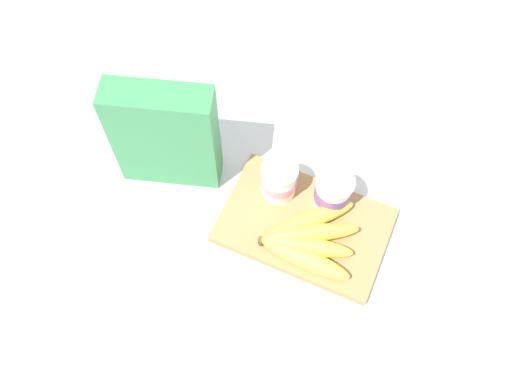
{
  "coord_description": "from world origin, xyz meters",
  "views": [
    {
      "loc": [
        0.09,
        -0.44,
        0.99
      ],
      "look_at": [
        -0.1,
        0.0,
        0.07
      ],
      "focal_mm": 38.78,
      "sensor_mm": 36.0,
      "label": 1
    }
  ],
  "objects_px": {
    "cutting_board": "(304,225)",
    "cereal_box": "(165,136)",
    "yogurt_cup_front": "(279,180)",
    "yogurt_cup_back": "(333,192)",
    "banana_bunch": "(307,239)"
  },
  "relations": [
    {
      "from": "cutting_board",
      "to": "yogurt_cup_front",
      "type": "relative_size",
      "value": 3.88
    },
    {
      "from": "yogurt_cup_front",
      "to": "yogurt_cup_back",
      "type": "height_order",
      "value": "yogurt_cup_back"
    },
    {
      "from": "cutting_board",
      "to": "yogurt_cup_front",
      "type": "height_order",
      "value": "yogurt_cup_front"
    },
    {
      "from": "cutting_board",
      "to": "yogurt_cup_back",
      "type": "distance_m",
      "value": 0.09
    },
    {
      "from": "cereal_box",
      "to": "yogurt_cup_front",
      "type": "distance_m",
      "value": 0.23
    },
    {
      "from": "yogurt_cup_back",
      "to": "banana_bunch",
      "type": "relative_size",
      "value": 0.44
    },
    {
      "from": "yogurt_cup_back",
      "to": "cutting_board",
      "type": "bearing_deg",
      "value": -114.43
    },
    {
      "from": "cereal_box",
      "to": "yogurt_cup_front",
      "type": "xyz_separation_m",
      "value": [
        0.22,
        0.03,
        -0.07
      ]
    },
    {
      "from": "cereal_box",
      "to": "yogurt_cup_back",
      "type": "bearing_deg",
      "value": 171.74
    },
    {
      "from": "cereal_box",
      "to": "yogurt_cup_front",
      "type": "bearing_deg",
      "value": 171.47
    },
    {
      "from": "banana_bunch",
      "to": "yogurt_cup_front",
      "type": "bearing_deg",
      "value": 138.31
    },
    {
      "from": "yogurt_cup_front",
      "to": "yogurt_cup_back",
      "type": "bearing_deg",
      "value": 9.76
    },
    {
      "from": "yogurt_cup_front",
      "to": "yogurt_cup_back",
      "type": "distance_m",
      "value": 0.1
    },
    {
      "from": "cereal_box",
      "to": "banana_bunch",
      "type": "xyz_separation_m",
      "value": [
        0.31,
        -0.05,
        -0.09
      ]
    },
    {
      "from": "cutting_board",
      "to": "cereal_box",
      "type": "distance_m",
      "value": 0.32
    }
  ]
}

